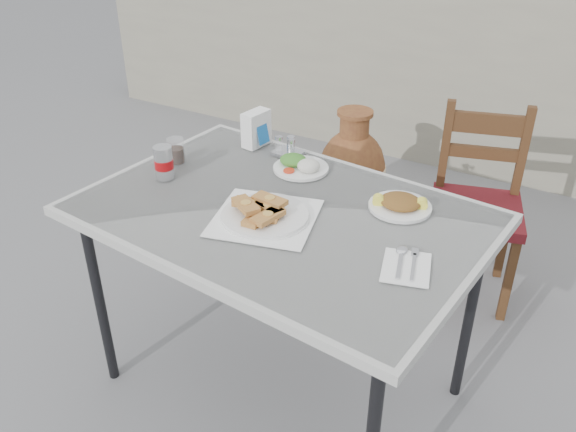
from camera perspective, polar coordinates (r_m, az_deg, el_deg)
The scene contains 13 objects.
ground at distance 2.50m, azimuth 0.16°, elevation -17.65°, with size 80.00×80.00×0.00m, color slate.
cafe_table at distance 2.11m, azimuth -0.68°, elevation -0.72°, with size 1.45×1.06×0.83m.
pide_plate at distance 2.01m, azimuth -2.17°, elevation 0.55°, with size 0.40×0.40×0.07m.
salad_rice_plate at distance 2.34m, azimuth 1.16°, elevation 4.81°, with size 0.21×0.21×0.05m.
salad_chopped_plate at distance 2.11m, azimuth 10.46°, elevation 1.15°, with size 0.22×0.22×0.05m.
soda_can at distance 2.30m, azimuth -11.55°, elevation 4.94°, with size 0.07×0.07×0.13m.
cola_glass at distance 2.43m, azimuth -10.43°, elevation 5.91°, with size 0.07×0.07×0.10m.
napkin_holder at distance 2.53m, azimuth -2.99°, elevation 8.17°, with size 0.09×0.13×0.15m.
condiment_caddy at distance 2.45m, azimuth -0.04°, elevation 6.32°, with size 0.12×0.10×0.08m.
cutlery_napkin at distance 1.83m, azimuth 10.97°, elevation -4.43°, with size 0.18×0.21×0.01m.
chair at distance 2.96m, azimuth 17.24°, elevation 1.09°, with size 0.50×0.50×0.92m.
terracotta_urn at distance 3.51m, azimuth 6.00°, elevation 4.27°, with size 0.39×0.39×0.67m.
back_wall at distance 4.22m, azimuth 17.57°, elevation 11.87°, with size 6.00×0.25×1.20m, color gray.
Camera 1 is at (0.82, -1.44, 1.87)m, focal length 38.00 mm.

